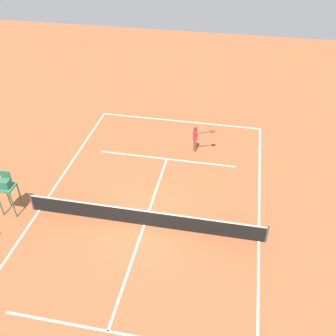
% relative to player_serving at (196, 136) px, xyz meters
% --- Properties ---
extents(ground_plane, '(60.00, 60.00, 0.00)m').
position_rel_player_serving_xyz_m(ground_plane, '(1.57, 6.84, -1.08)').
color(ground_plane, '#AD5933').
extents(court_lines, '(11.13, 20.69, 0.01)m').
position_rel_player_serving_xyz_m(court_lines, '(1.57, 6.84, -1.07)').
color(court_lines, white).
rests_on(court_lines, ground).
extents(tennis_net, '(11.73, 0.10, 1.07)m').
position_rel_player_serving_xyz_m(tennis_net, '(1.57, 6.84, -0.58)').
color(tennis_net, '#4C4C51').
rests_on(tennis_net, ground).
extents(player_serving, '(1.34, 0.58, 1.80)m').
position_rel_player_serving_xyz_m(player_serving, '(0.00, 0.00, 0.00)').
color(player_serving, brown).
rests_on(player_serving, ground).
extents(tennis_ball, '(0.07, 0.07, 0.07)m').
position_rel_player_serving_xyz_m(tennis_ball, '(-0.37, 1.37, -1.04)').
color(tennis_ball, '#CCE033').
rests_on(tennis_ball, ground).
extents(umpire_chair, '(0.80, 0.80, 2.41)m').
position_rel_player_serving_xyz_m(umpire_chair, '(8.33, 7.15, 0.53)').
color(umpire_chair, '#2D6B4C').
rests_on(umpire_chair, ground).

